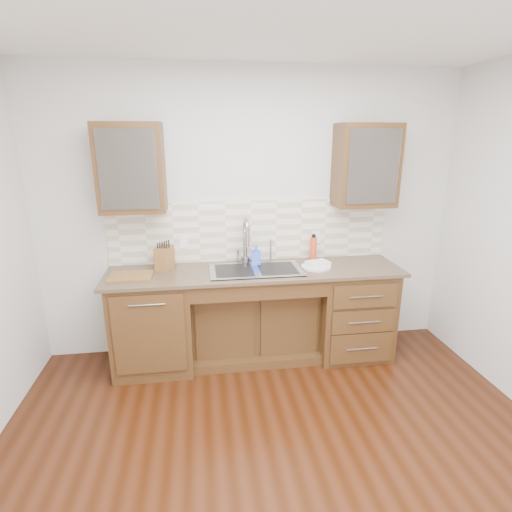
{
  "coord_description": "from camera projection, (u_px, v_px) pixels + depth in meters",
  "views": [
    {
      "loc": [
        -0.49,
        -2.01,
        2.09
      ],
      "look_at": [
        0.0,
        1.4,
        1.05
      ],
      "focal_mm": 28.0,
      "sensor_mm": 36.0,
      "label": 1
    }
  ],
  "objects": [
    {
      "name": "countertop",
      "position": [
        256.0,
        271.0,
        3.66
      ],
      "size": [
        2.7,
        0.65,
        0.03
      ],
      "primitive_type": "cube",
      "color": "#84705B",
      "rests_on": "base_cabinet_left"
    },
    {
      "name": "filter_tap",
      "position": [
        271.0,
        250.0,
        3.86
      ],
      "size": [
        0.02,
        0.02,
        0.24
      ],
      "primitive_type": "cylinder",
      "color": "#999993",
      "rests_on": "countertop"
    },
    {
      "name": "cup_right_b",
      "position": [
        381.0,
        171.0,
        3.72
      ],
      "size": [
        0.12,
        0.12,
        0.1
      ],
      "primitive_type": "imported",
      "rotation": [
        0.0,
        0.0,
        -0.19
      ],
      "color": "white",
      "rests_on": "upper_cabinet_right"
    },
    {
      "name": "base_cabinet_left",
      "position": [
        154.0,
        322.0,
        3.68
      ],
      "size": [
        0.7,
        0.62,
        0.88
      ],
      "primitive_type": "cube",
      "color": "#593014",
      "rests_on": "ground"
    },
    {
      "name": "backsplash",
      "position": [
        251.0,
        231.0,
        3.87
      ],
      "size": [
        2.7,
        0.02,
        0.59
      ],
      "primitive_type": "cube",
      "color": "beige",
      "rests_on": "wall_back"
    },
    {
      "name": "cutting_board",
      "position": [
        131.0,
        276.0,
        3.47
      ],
      "size": [
        0.38,
        0.27,
        0.02
      ],
      "primitive_type": "cube",
      "rotation": [
        0.0,
        0.0,
        -0.02
      ],
      "color": "brown",
      "rests_on": "countertop"
    },
    {
      "name": "plate",
      "position": [
        316.0,
        267.0,
        3.72
      ],
      "size": [
        0.32,
        0.32,
        0.02
      ],
      "primitive_type": "cylinder",
      "rotation": [
        0.0,
        0.0,
        -0.19
      ],
      "color": "silver",
      "rests_on": "countertop"
    },
    {
      "name": "outlet_left",
      "position": [
        184.0,
        242.0,
        3.8
      ],
      "size": [
        0.08,
        0.01,
        0.12
      ],
      "primitive_type": "cube",
      "color": "white",
      "rests_on": "backsplash"
    },
    {
      "name": "cup_left_b",
      "position": [
        146.0,
        174.0,
        3.43
      ],
      "size": [
        0.11,
        0.11,
        0.1
      ],
      "primitive_type": "imported",
      "rotation": [
        0.0,
        0.0,
        -0.03
      ],
      "color": "silver",
      "rests_on": "upper_cabinet_left"
    },
    {
      "name": "upper_cabinet_left",
      "position": [
        131.0,
        168.0,
        3.4
      ],
      "size": [
        0.55,
        0.34,
        0.75
      ],
      "primitive_type": "cube",
      "color": "#593014",
      "rests_on": "wall_back"
    },
    {
      "name": "outlet_right",
      "position": [
        316.0,
        237.0,
        3.97
      ],
      "size": [
        0.08,
        0.01,
        0.12
      ],
      "primitive_type": "cube",
      "color": "white",
      "rests_on": "backsplash"
    },
    {
      "name": "sink",
      "position": [
        256.0,
        279.0,
        3.67
      ],
      "size": [
        0.84,
        0.46,
        0.19
      ],
      "primitive_type": "cube",
      "color": "#9E9EA5",
      "rests_on": "countertop"
    },
    {
      "name": "ground",
      "position": [
        287.0,
        480.0,
        2.59
      ],
      "size": [
        4.0,
        3.5,
        0.1
      ],
      "primitive_type": "cube",
      "color": "#3B190B"
    },
    {
      "name": "cup_right_a",
      "position": [
        360.0,
        172.0,
        3.69
      ],
      "size": [
        0.12,
        0.12,
        0.09
      ],
      "primitive_type": "imported",
      "rotation": [
        0.0,
        0.0,
        0.08
      ],
      "color": "white",
      "rests_on": "upper_cabinet_right"
    },
    {
      "name": "cup_left_a",
      "position": [
        127.0,
        175.0,
        3.41
      ],
      "size": [
        0.13,
        0.13,
        0.09
      ],
      "primitive_type": "imported",
      "rotation": [
        0.0,
        0.0,
        -0.12
      ],
      "color": "white",
      "rests_on": "upper_cabinet_left"
    },
    {
      "name": "wall_back",
      "position": [
        250.0,
        215.0,
        3.89
      ],
      "size": [
        4.0,
        0.1,
        2.7
      ],
      "primitive_type": "cube",
      "color": "silver",
      "rests_on": "ground"
    },
    {
      "name": "soap_bottle",
      "position": [
        256.0,
        255.0,
        3.78
      ],
      "size": [
        0.1,
        0.1,
        0.19
      ],
      "primitive_type": "imported",
      "rotation": [
        0.0,
        0.0,
        -0.13
      ],
      "color": "#355BF4",
      "rests_on": "countertop"
    },
    {
      "name": "base_cabinet_center",
      "position": [
        254.0,
        320.0,
        3.92
      ],
      "size": [
        1.2,
        0.44,
        0.7
      ],
      "primitive_type": "cube",
      "color": "#593014",
      "rests_on": "ground"
    },
    {
      "name": "dish_towel",
      "position": [
        318.0,
        263.0,
        3.75
      ],
      "size": [
        0.24,
        0.2,
        0.03
      ],
      "primitive_type": "cube",
      "rotation": [
        0.0,
        0.0,
        0.31
      ],
      "color": "white",
      "rests_on": "plate"
    },
    {
      "name": "base_cabinet_right",
      "position": [
        350.0,
        310.0,
        3.94
      ],
      "size": [
        0.7,
        0.62,
        0.88
      ],
      "primitive_type": "cube",
      "color": "#593014",
      "rests_on": "ground"
    },
    {
      "name": "upper_cabinet_right",
      "position": [
        366.0,
        166.0,
        3.68
      ],
      "size": [
        0.55,
        0.34,
        0.75
      ],
      "primitive_type": "cube",
      "color": "#593014",
      "rests_on": "wall_back"
    },
    {
      "name": "knife_block",
      "position": [
        165.0,
        258.0,
        3.65
      ],
      "size": [
        0.18,
        0.22,
        0.21
      ],
      "primitive_type": "cube",
      "rotation": [
        0.0,
        0.0,
        -0.36
      ],
      "color": "brown",
      "rests_on": "countertop"
    },
    {
      "name": "water_bottle",
      "position": [
        313.0,
        249.0,
        3.9
      ],
      "size": [
        0.08,
        0.08,
        0.23
      ],
      "primitive_type": "cylinder",
      "rotation": [
        0.0,
        0.0,
        -0.33
      ],
      "color": "red",
      "rests_on": "countertop"
    },
    {
      "name": "faucet",
      "position": [
        245.0,
        243.0,
        3.8
      ],
      "size": [
        0.04,
        0.04,
        0.4
      ],
      "primitive_type": "cylinder",
      "color": "#999993",
      "rests_on": "countertop"
    }
  ]
}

